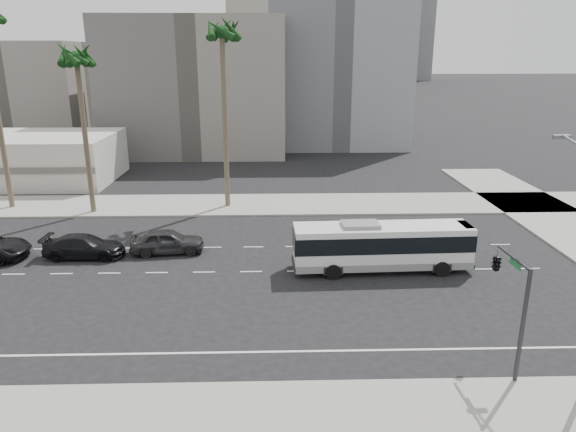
{
  "coord_description": "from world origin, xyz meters",
  "views": [
    {
      "loc": [
        -1.51,
        -31.07,
        13.31
      ],
      "look_at": [
        -0.53,
        4.0,
        2.48
      ],
      "focal_mm": 32.79,
      "sensor_mm": 36.0,
      "label": 1
    }
  ],
  "objects_px": {
    "city_bus": "(382,245)",
    "car_a": "(167,241)",
    "palm_near": "(222,36)",
    "traffic_signal": "(500,265)",
    "car_b": "(84,246)",
    "palm_mid": "(77,61)"
  },
  "relations": [
    {
      "from": "car_a",
      "to": "traffic_signal",
      "type": "relative_size",
      "value": 0.96
    },
    {
      "from": "car_a",
      "to": "car_b",
      "type": "distance_m",
      "value": 5.54
    },
    {
      "from": "car_b",
      "to": "palm_near",
      "type": "distance_m",
      "value": 20.45
    },
    {
      "from": "car_a",
      "to": "palm_mid",
      "type": "distance_m",
      "value": 17.58
    },
    {
      "from": "car_b",
      "to": "palm_near",
      "type": "relative_size",
      "value": 0.33
    },
    {
      "from": "palm_near",
      "to": "city_bus",
      "type": "bearing_deg",
      "value": -53.5
    },
    {
      "from": "city_bus",
      "to": "car_a",
      "type": "xyz_separation_m",
      "value": [
        -14.3,
        3.47,
        -0.84
      ]
    },
    {
      "from": "traffic_signal",
      "to": "palm_mid",
      "type": "height_order",
      "value": "palm_mid"
    },
    {
      "from": "city_bus",
      "to": "traffic_signal",
      "type": "relative_size",
      "value": 2.16
    },
    {
      "from": "palm_near",
      "to": "palm_mid",
      "type": "relative_size",
      "value": 1.15
    },
    {
      "from": "traffic_signal",
      "to": "palm_mid",
      "type": "relative_size",
      "value": 0.37
    },
    {
      "from": "city_bus",
      "to": "palm_near",
      "type": "relative_size",
      "value": 0.7
    },
    {
      "from": "city_bus",
      "to": "car_a",
      "type": "height_order",
      "value": "city_bus"
    },
    {
      "from": "traffic_signal",
      "to": "palm_near",
      "type": "bearing_deg",
      "value": 117.26
    },
    {
      "from": "palm_near",
      "to": "traffic_signal",
      "type": "bearing_deg",
      "value": -60.17
    },
    {
      "from": "car_a",
      "to": "car_b",
      "type": "bearing_deg",
      "value": 91.1
    },
    {
      "from": "city_bus",
      "to": "car_a",
      "type": "distance_m",
      "value": 14.74
    },
    {
      "from": "palm_near",
      "to": "palm_mid",
      "type": "xyz_separation_m",
      "value": [
        -11.6,
        -1.56,
        -1.97
      ]
    },
    {
      "from": "city_bus",
      "to": "palm_mid",
      "type": "bearing_deg",
      "value": 147.3
    },
    {
      "from": "palm_near",
      "to": "palm_mid",
      "type": "height_order",
      "value": "palm_near"
    },
    {
      "from": "city_bus",
      "to": "traffic_signal",
      "type": "height_order",
      "value": "traffic_signal"
    },
    {
      "from": "city_bus",
      "to": "traffic_signal",
      "type": "bearing_deg",
      "value": -74.4
    }
  ]
}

